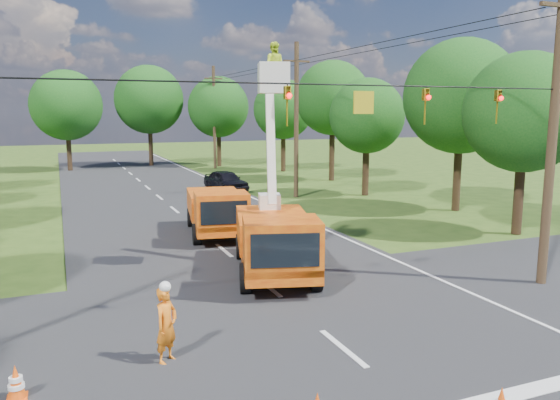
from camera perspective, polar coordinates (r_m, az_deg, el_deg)
name	(u,v)px	position (r m, az deg, el deg)	size (l,w,h in m)	color
ground	(175,211)	(31.86, -10.95, -1.09)	(140.00, 140.00, 0.00)	#2E4A16
road_main	(175,211)	(31.86, -10.95, -1.09)	(12.00, 100.00, 0.06)	black
road_cross	(307,320)	(15.20, 2.87, -12.46)	(56.00, 10.00, 0.07)	black
edge_line	(266,204)	(33.37, -1.49, -0.45)	(0.12, 90.00, 0.02)	silver
bucket_truck	(275,228)	(18.73, -0.52, -2.99)	(4.00, 6.75, 7.91)	orange
second_truck	(217,210)	(25.01, -6.62, -1.05)	(3.18, 6.30, 2.26)	orange
ground_worker	(166,325)	(12.79, -11.79, -12.70)	(0.64, 0.42, 1.75)	#DE5912
distant_car	(226,181)	(39.14, -5.67, 2.03)	(1.74, 4.33, 1.48)	black
traffic_cone_2	(262,258)	(19.86, -1.86, -6.11)	(0.38, 0.38, 0.71)	#F2500C
traffic_cone_3	(305,236)	(23.37, 2.61, -3.77)	(0.38, 0.38, 0.71)	#F2500C
traffic_cone_4	(16,383)	(12.41, -25.87, -16.80)	(0.38, 0.38, 0.71)	#F2500C
traffic_cone_7	(264,209)	(29.89, -1.66, -0.90)	(0.38, 0.38, 0.71)	#F2500C
pole_right_near	(553,128)	(19.34, 26.64, 6.76)	(1.80, 0.30, 10.00)	#4C3823
pole_right_mid	(296,119)	(35.85, 1.72, 8.42)	(1.80, 0.30, 10.00)	#4C3823
pole_right_far	(214,117)	(54.74, -6.89, 8.64)	(1.80, 0.30, 10.00)	#4C3823
signal_span	(384,102)	(15.20, 10.80, 10.07)	(18.00, 0.29, 1.07)	black
tree_right_a	(525,113)	(27.08, 24.19, 8.33)	(5.40, 5.40, 8.28)	#382616
tree_right_b	(461,97)	(32.50, 18.41, 10.22)	(6.40, 6.40, 9.65)	#382616
tree_right_c	(367,116)	(37.14, 9.08, 8.65)	(5.00, 5.00, 7.83)	#382616
tree_right_d	(333,98)	(44.91, 5.53, 10.55)	(6.00, 6.00, 9.70)	#382616
tree_right_e	(283,109)	(51.72, 0.35, 9.45)	(5.60, 5.60, 8.63)	#382616
tree_far_a	(66,105)	(55.79, -21.43, 9.20)	(6.60, 6.60, 9.50)	#382616
tree_far_b	(149,100)	(58.49, -13.53, 10.15)	(7.00, 7.00, 10.32)	#382616
tree_far_c	(218,107)	(56.94, -6.46, 9.63)	(6.20, 6.20, 9.18)	#382616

